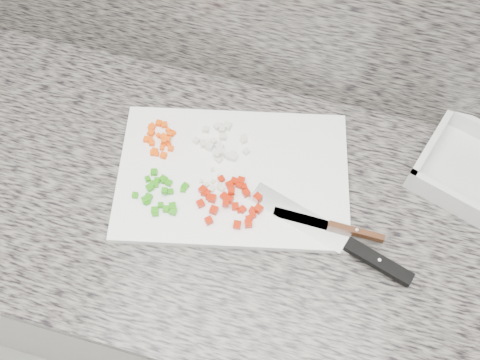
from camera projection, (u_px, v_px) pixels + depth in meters
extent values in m
cube|color=silver|center=(241.00, 278.00, 1.46)|extent=(3.92, 0.62, 0.86)
cube|color=#68645C|center=(242.00, 208.00, 1.06)|extent=(3.96, 0.64, 0.04)
cube|color=white|center=(233.00, 176.00, 1.07)|extent=(0.51, 0.40, 0.02)
cube|color=#FF5005|center=(164.00, 141.00, 1.08)|extent=(0.01, 0.01, 0.01)
cube|color=#FF5005|center=(163.00, 137.00, 1.09)|extent=(0.02, 0.02, 0.01)
cube|color=#FF5005|center=(156.00, 154.00, 1.08)|extent=(0.01, 0.01, 0.01)
cube|color=#FF5005|center=(168.00, 130.00, 1.09)|extent=(0.01, 0.01, 0.01)
cube|color=#FF5005|center=(164.00, 155.00, 1.07)|extent=(0.01, 0.01, 0.01)
cube|color=#FF5005|center=(164.00, 125.00, 1.11)|extent=(0.02, 0.02, 0.01)
cube|color=#FF5005|center=(151.00, 128.00, 1.10)|extent=(0.02, 0.02, 0.01)
cube|color=#FF5005|center=(162.00, 148.00, 1.08)|extent=(0.01, 0.01, 0.01)
cube|color=#FF5005|center=(152.00, 143.00, 1.09)|extent=(0.01, 0.01, 0.01)
cube|color=#FF5005|center=(154.00, 151.00, 1.08)|extent=(0.01, 0.01, 0.01)
cube|color=#FF5005|center=(152.00, 126.00, 1.11)|extent=(0.02, 0.02, 0.01)
cube|color=#FF5005|center=(173.00, 133.00, 1.10)|extent=(0.01, 0.01, 0.01)
cube|color=#FF5005|center=(159.00, 123.00, 1.11)|extent=(0.01, 0.01, 0.01)
cube|color=#FF5005|center=(159.00, 135.00, 1.10)|extent=(0.01, 0.01, 0.01)
cube|color=#FF5005|center=(153.00, 153.00, 1.08)|extent=(0.01, 0.01, 0.01)
cube|color=#FF5005|center=(168.00, 139.00, 1.08)|extent=(0.01, 0.01, 0.01)
cube|color=#FF5005|center=(165.00, 140.00, 1.09)|extent=(0.01, 0.01, 0.01)
cube|color=#FF5005|center=(150.00, 140.00, 1.09)|extent=(0.01, 0.01, 0.01)
cube|color=#FF5005|center=(171.00, 148.00, 1.08)|extent=(0.01, 0.01, 0.01)
cube|color=#FF5005|center=(168.00, 144.00, 1.09)|extent=(0.01, 0.01, 0.01)
cube|color=#FF5005|center=(151.00, 133.00, 1.10)|extent=(0.01, 0.01, 0.01)
cube|color=#FF5005|center=(170.00, 134.00, 1.09)|extent=(0.01, 0.01, 0.01)
cube|color=#FF5005|center=(147.00, 140.00, 1.09)|extent=(0.01, 0.01, 0.01)
cube|color=#FF5005|center=(164.00, 144.00, 1.09)|extent=(0.01, 0.01, 0.01)
cube|color=beige|center=(227.00, 126.00, 1.10)|extent=(0.02, 0.02, 0.01)
cube|color=beige|center=(217.00, 127.00, 1.11)|extent=(0.02, 0.02, 0.01)
cube|color=beige|center=(222.00, 130.00, 1.10)|extent=(0.01, 0.01, 0.01)
cube|color=beige|center=(196.00, 141.00, 1.09)|extent=(0.01, 0.01, 0.01)
cube|color=beige|center=(204.00, 144.00, 1.09)|extent=(0.02, 0.02, 0.01)
cube|color=beige|center=(210.00, 147.00, 1.08)|extent=(0.02, 0.02, 0.01)
cube|color=beige|center=(217.00, 154.00, 1.06)|extent=(0.01, 0.01, 0.01)
cube|color=beige|center=(214.00, 141.00, 1.09)|extent=(0.01, 0.01, 0.01)
cube|color=beige|center=(244.00, 137.00, 1.09)|extent=(0.01, 0.01, 0.01)
cube|color=beige|center=(228.00, 156.00, 1.07)|extent=(0.02, 0.02, 0.01)
cube|color=beige|center=(233.00, 154.00, 1.08)|extent=(0.01, 0.01, 0.01)
cube|color=beige|center=(219.00, 160.00, 1.07)|extent=(0.01, 0.01, 0.01)
cube|color=beige|center=(233.00, 157.00, 1.07)|extent=(0.02, 0.02, 0.01)
cube|color=beige|center=(223.00, 137.00, 1.09)|extent=(0.02, 0.02, 0.01)
cube|color=beige|center=(217.00, 155.00, 1.07)|extent=(0.01, 0.01, 0.01)
cube|color=beige|center=(246.00, 152.00, 1.08)|extent=(0.01, 0.01, 0.01)
cube|color=beige|center=(220.00, 126.00, 1.11)|extent=(0.01, 0.01, 0.01)
cube|color=beige|center=(220.00, 151.00, 1.06)|extent=(0.02, 0.02, 0.01)
cube|color=beige|center=(220.00, 146.00, 1.08)|extent=(0.02, 0.02, 0.01)
cube|color=beige|center=(206.00, 129.00, 1.10)|extent=(0.01, 0.01, 0.01)
cube|color=beige|center=(243.00, 141.00, 1.09)|extent=(0.02, 0.02, 0.01)
cube|color=#25900D|center=(154.00, 172.00, 1.05)|extent=(0.01, 0.01, 0.01)
cube|color=#25900D|center=(155.00, 211.00, 1.02)|extent=(0.02, 0.02, 0.01)
cube|color=#25900D|center=(135.00, 195.00, 1.03)|extent=(0.01, 0.01, 0.01)
cube|color=#25900D|center=(150.00, 188.00, 1.04)|extent=(0.02, 0.02, 0.01)
cube|color=#25900D|center=(185.00, 186.00, 1.04)|extent=(0.01, 0.01, 0.01)
cube|color=#25900D|center=(169.00, 183.00, 1.04)|extent=(0.01, 0.01, 0.01)
cube|color=#25900D|center=(183.00, 189.00, 1.04)|extent=(0.01, 0.01, 0.01)
cube|color=#25900D|center=(148.00, 179.00, 1.05)|extent=(0.01, 0.01, 0.01)
cube|color=#25900D|center=(165.00, 191.00, 1.03)|extent=(0.01, 0.01, 0.01)
cube|color=#25900D|center=(173.00, 206.00, 1.02)|extent=(0.02, 0.02, 0.01)
cube|color=#25900D|center=(153.00, 184.00, 1.04)|extent=(0.02, 0.02, 0.01)
cube|color=#25900D|center=(155.00, 213.00, 1.01)|extent=(0.02, 0.02, 0.01)
cube|color=#25900D|center=(166.00, 209.00, 1.02)|extent=(0.01, 0.01, 0.01)
cube|color=#25900D|center=(173.00, 211.00, 1.01)|extent=(0.01, 0.01, 0.01)
cube|color=#25900D|center=(157.00, 180.00, 1.05)|extent=(0.01, 0.01, 0.01)
cube|color=#25900D|center=(171.00, 192.00, 1.04)|extent=(0.01, 0.01, 0.01)
cube|color=#25900D|center=(147.00, 202.00, 1.02)|extent=(0.01, 0.01, 0.01)
cube|color=#25900D|center=(164.00, 180.00, 1.05)|extent=(0.01, 0.01, 0.01)
cube|color=#25900D|center=(163.00, 179.00, 1.05)|extent=(0.02, 0.02, 0.01)
cube|color=#25900D|center=(161.00, 205.00, 1.02)|extent=(0.01, 0.01, 0.01)
cube|color=#25900D|center=(156.00, 185.00, 1.04)|extent=(0.01, 0.01, 0.01)
cube|color=#25900D|center=(145.00, 200.00, 1.03)|extent=(0.02, 0.02, 0.01)
cube|color=#25900D|center=(148.00, 198.00, 1.03)|extent=(0.01, 0.01, 0.01)
cube|color=#B51902|center=(229.00, 185.00, 1.04)|extent=(0.02, 0.02, 0.01)
cube|color=#B51902|center=(204.00, 193.00, 1.03)|extent=(0.01, 0.01, 0.01)
cube|color=#B51902|center=(230.00, 199.00, 1.03)|extent=(0.01, 0.01, 0.01)
cube|color=#B51902|center=(212.00, 198.00, 1.03)|extent=(0.01, 0.01, 0.01)
cube|color=#B51902|center=(240.00, 210.00, 1.02)|extent=(0.01, 0.01, 0.01)
cube|color=#B51902|center=(210.00, 197.00, 1.03)|extent=(0.02, 0.02, 0.01)
cube|color=#B51902|center=(234.00, 181.00, 1.05)|extent=(0.01, 0.01, 0.01)
cube|color=#B51902|center=(201.00, 204.00, 1.02)|extent=(0.02, 0.02, 0.01)
cube|color=#B51902|center=(237.00, 225.00, 1.00)|extent=(0.01, 0.01, 0.01)
cube|color=#B51902|center=(258.00, 209.00, 1.02)|extent=(0.02, 0.02, 0.01)
cube|color=#B51902|center=(258.00, 197.00, 1.03)|extent=(0.02, 0.02, 0.01)
cube|color=#B51902|center=(203.00, 190.00, 1.04)|extent=(0.02, 0.02, 0.01)
cube|color=#B51902|center=(241.00, 181.00, 1.04)|extent=(0.01, 0.01, 0.01)
cube|color=#B51902|center=(248.00, 224.00, 1.00)|extent=(0.02, 0.02, 0.01)
cube|color=#B51902|center=(214.00, 210.00, 1.01)|extent=(0.02, 0.02, 0.01)
cube|color=#B51902|center=(243.00, 209.00, 1.02)|extent=(0.02, 0.02, 0.01)
cube|color=#B51902|center=(224.00, 196.00, 1.03)|extent=(0.02, 0.02, 0.01)
cube|color=#B51902|center=(232.00, 191.00, 1.02)|extent=(0.02, 0.02, 0.01)
cube|color=#B51902|center=(244.00, 187.00, 1.04)|extent=(0.01, 0.01, 0.01)
cube|color=#B51902|center=(235.00, 206.00, 1.02)|extent=(0.02, 0.02, 0.01)
cube|color=#B51902|center=(221.00, 179.00, 1.05)|extent=(0.02, 0.02, 0.01)
cube|color=#B51902|center=(253.00, 215.00, 1.01)|extent=(0.02, 0.02, 0.01)
cube|color=#B51902|center=(206.00, 193.00, 1.03)|extent=(0.01, 0.01, 0.01)
cube|color=#B51902|center=(240.00, 185.00, 1.04)|extent=(0.01, 0.01, 0.01)
cube|color=#B51902|center=(253.00, 210.00, 1.02)|extent=(0.01, 0.01, 0.01)
cube|color=#B51902|center=(209.00, 221.00, 1.00)|extent=(0.02, 0.02, 0.01)
cube|color=#B51902|center=(226.00, 203.00, 1.01)|extent=(0.01, 0.01, 0.01)
cube|color=#B51902|center=(246.00, 193.00, 1.03)|extent=(0.02, 0.02, 0.01)
cube|color=#B51902|center=(249.00, 219.00, 1.01)|extent=(0.02, 0.02, 0.01)
cube|color=beige|center=(212.00, 190.00, 1.04)|extent=(0.01, 0.01, 0.01)
cube|color=beige|center=(201.00, 181.00, 1.05)|extent=(0.01, 0.01, 0.01)
cube|color=beige|center=(219.00, 177.00, 1.05)|extent=(0.01, 0.01, 0.01)
cube|color=beige|center=(212.00, 169.00, 1.06)|extent=(0.01, 0.01, 0.01)
cube|color=beige|center=(222.00, 189.00, 1.04)|extent=(0.01, 0.01, 0.01)
cube|color=beige|center=(220.00, 188.00, 1.04)|extent=(0.01, 0.01, 0.01)
cube|color=beige|center=(207.00, 184.00, 1.04)|extent=(0.01, 0.01, 0.01)
cube|color=beige|center=(222.00, 177.00, 1.05)|extent=(0.01, 0.01, 0.01)
cube|color=beige|center=(213.00, 187.00, 1.04)|extent=(0.01, 0.01, 0.01)
cube|color=beige|center=(220.00, 185.00, 1.04)|extent=(0.01, 0.01, 0.01)
cube|color=beige|center=(213.00, 182.00, 1.05)|extent=(0.01, 0.01, 0.01)
cube|color=white|center=(299.00, 217.00, 1.01)|extent=(0.21, 0.11, 0.00)
cube|color=black|center=(378.00, 262.00, 0.97)|extent=(0.13, 0.06, 0.02)
cylinder|color=white|center=(379.00, 260.00, 0.96)|extent=(0.01, 0.01, 0.00)
cube|color=white|center=(300.00, 219.00, 1.01)|extent=(0.11, 0.02, 0.00)
cube|color=#4A2612|center=(356.00, 232.00, 0.99)|extent=(0.11, 0.01, 0.02)
cylinder|color=white|center=(357.00, 230.00, 0.98)|extent=(0.01, 0.01, 0.00)
cube|color=silver|center=(473.00, 211.00, 1.00)|extent=(0.26, 0.10, 0.04)
cube|color=silver|center=(431.00, 145.00, 1.07)|extent=(0.07, 0.19, 0.04)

